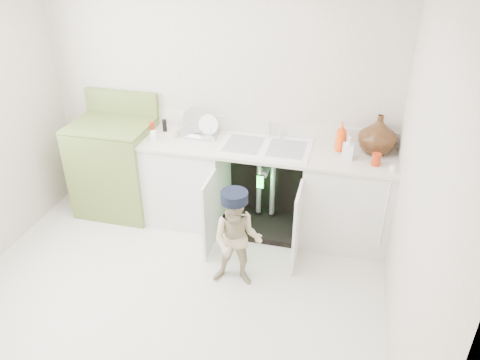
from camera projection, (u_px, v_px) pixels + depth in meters
name	position (u px, v px, depth m)	size (l,w,h in m)	color
ground	(170.00, 297.00, 3.92)	(3.50, 3.50, 0.00)	beige
room_shell	(156.00, 166.00, 3.30)	(6.00, 5.50, 1.26)	beige
counter_run	(268.00, 186.00, 4.58)	(2.44, 1.02, 1.26)	silver
avocado_stove	(116.00, 166.00, 4.88)	(0.79, 0.65, 1.23)	olive
repair_worker	(237.00, 239.00, 3.87)	(0.46, 0.72, 0.90)	tan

